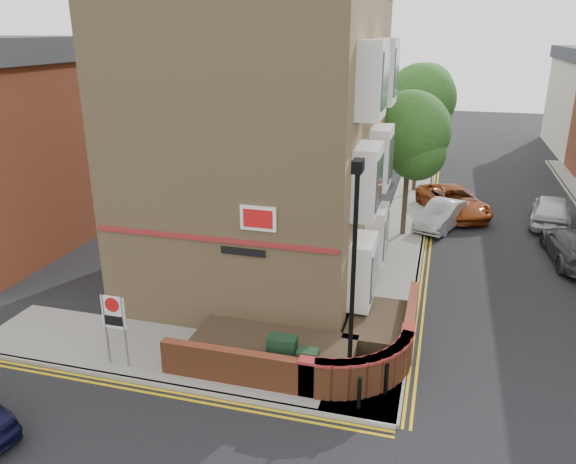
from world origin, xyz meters
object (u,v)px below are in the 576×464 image
Objects in this scene: lamppost at (353,279)px; silver_car_near at (442,215)px; utility_cabinet_large at (282,356)px; zone_sign at (114,318)px.

lamppost is 1.55× the size of silver_car_near.
utility_cabinet_large is 14.94m from silver_car_near.
lamppost reaches higher than zone_sign.
silver_car_near reaches higher than utility_cabinet_large.
lamppost is 5.25× the size of utility_cabinet_large.
silver_car_near is (8.77, 15.18, -0.98)m from zone_sign.
lamppost reaches higher than utility_cabinet_large.
zone_sign reaches higher than utility_cabinet_large.
utility_cabinet_large is at bearing 9.69° from zone_sign.
silver_car_near is at bearing 74.21° from utility_cabinet_large.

